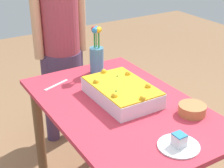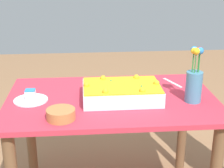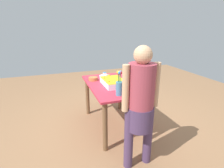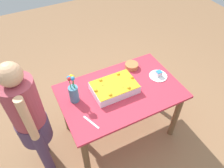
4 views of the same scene
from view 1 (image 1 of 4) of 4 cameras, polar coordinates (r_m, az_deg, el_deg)
The scene contains 7 objects.
dining_table at distance 2.12m, azimuth 1.58°, elevation -6.58°, with size 1.31×0.83×0.77m.
sheet_cake at distance 2.09m, azimuth 1.60°, elevation -1.28°, with size 0.47×0.31×0.12m.
serving_plate_with_slice at distance 1.72m, azimuth 11.03°, elevation -9.69°, with size 0.21×0.21×0.07m.
cake_knife at distance 2.31m, azimuth -9.24°, elevation -0.16°, with size 0.21×0.02×0.00m, color silver.
flower_vase at distance 2.42m, azimuth -2.57°, elevation 4.69°, with size 0.10×0.10×0.34m.
fruit_bowl at distance 1.99m, azimuth 13.17°, elevation -4.14°, with size 0.16×0.16×0.06m, color #B9743F.
person_standing at distance 2.81m, azimuth -8.47°, elevation 6.41°, with size 0.31×0.45×1.49m.
Camera 1 is at (1.50, -0.98, 1.77)m, focal length 55.00 mm.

